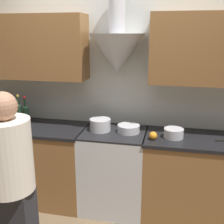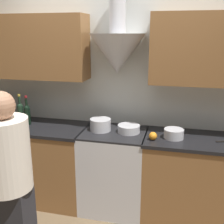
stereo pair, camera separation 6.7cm
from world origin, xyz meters
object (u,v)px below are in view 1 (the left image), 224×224
object	(u,v)px
wine_bottle_5	(11,113)
stock_pot	(100,125)
saucepan	(174,133)
mixing_bowl	(129,129)
person_foreground_left	(11,185)
orange_fruit	(153,136)
wine_bottle_6	(19,113)
wine_bottle_7	(26,114)
wine_bottle_4	(4,111)
stove_range	(114,170)

from	to	relation	value
wine_bottle_5	stock_pot	size ratio (longest dim) A/B	1.41
wine_bottle_5	saucepan	xyz separation A→B (m)	(1.86, -0.05, -0.08)
mixing_bowl	stock_pot	bearing A→B (deg)	-177.57
saucepan	person_foreground_left	world-z (taller)	person_foreground_left
wine_bottle_5	stock_pot	distance (m)	1.07
mixing_bowl	orange_fruit	xyz separation A→B (m)	(0.27, -0.16, 0.00)
person_foreground_left	wine_bottle_6	bearing A→B (deg)	116.57
wine_bottle_7	mixing_bowl	distance (m)	1.20
wine_bottle_6	wine_bottle_7	bearing A→B (deg)	3.50
wine_bottle_5	orange_fruit	bearing A→B (deg)	-5.18
wine_bottle_6	wine_bottle_5	bearing A→B (deg)	179.56
orange_fruit	stock_pot	bearing A→B (deg)	165.74
wine_bottle_5	orange_fruit	size ratio (longest dim) A/B	3.93
wine_bottle_4	wine_bottle_5	size ratio (longest dim) A/B	1.13
wine_bottle_4	stock_pot	xyz separation A→B (m)	(1.17, -0.01, -0.08)
stove_range	wine_bottle_7	xyz separation A→B (m)	(-1.04, 0.01, 0.59)
wine_bottle_6	wine_bottle_7	world-z (taller)	wine_bottle_6
stove_range	person_foreground_left	size ratio (longest dim) A/B	0.59
stock_pot	person_foreground_left	size ratio (longest dim) A/B	0.14
saucepan	stock_pot	bearing A→B (deg)	176.32
stove_range	stock_pot	xyz separation A→B (m)	(-0.16, 0.01, 0.52)
stove_range	mixing_bowl	bearing A→B (deg)	7.76
wine_bottle_7	stock_pot	world-z (taller)	wine_bottle_7
wine_bottle_4	orange_fruit	world-z (taller)	wine_bottle_4
wine_bottle_4	person_foreground_left	distance (m)	1.41
wine_bottle_5	wine_bottle_6	xyz separation A→B (m)	(0.11, -0.00, 0.01)
stock_pot	saucepan	world-z (taller)	stock_pot
stove_range	stock_pot	distance (m)	0.55
stove_range	saucepan	size ratio (longest dim) A/B	4.64
wine_bottle_6	saucepan	size ratio (longest dim) A/B	1.78
wine_bottle_5	wine_bottle_6	world-z (taller)	wine_bottle_6
stove_range	mixing_bowl	size ratio (longest dim) A/B	3.88
stove_range	wine_bottle_6	distance (m)	1.27
stove_range	wine_bottle_7	bearing A→B (deg)	179.24
stove_range	wine_bottle_7	distance (m)	1.20
wine_bottle_6	person_foreground_left	xyz separation A→B (m)	(0.57, -1.15, -0.20)
wine_bottle_5	wine_bottle_6	size ratio (longest dim) A/B	0.90
wine_bottle_4	wine_bottle_7	size ratio (longest dim) A/B	1.06
stove_range	person_foreground_left	xyz separation A→B (m)	(-0.55, -1.14, 0.40)
wine_bottle_4	wine_bottle_7	distance (m)	0.29
wine_bottle_4	person_foreground_left	size ratio (longest dim) A/B	0.23
wine_bottle_7	saucepan	bearing A→B (deg)	-1.93
mixing_bowl	orange_fruit	bearing A→B (deg)	-30.64
wine_bottle_4	wine_bottle_6	world-z (taller)	wine_bottle_4
stove_range	wine_bottle_4	bearing A→B (deg)	179.01
wine_bottle_7	stock_pot	xyz separation A→B (m)	(0.88, -0.01, -0.07)
wine_bottle_5	person_foreground_left	distance (m)	1.35
wine_bottle_5	mixing_bowl	bearing A→B (deg)	0.49
wine_bottle_5	mixing_bowl	size ratio (longest dim) A/B	1.35
mixing_bowl	person_foreground_left	bearing A→B (deg)	-121.26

